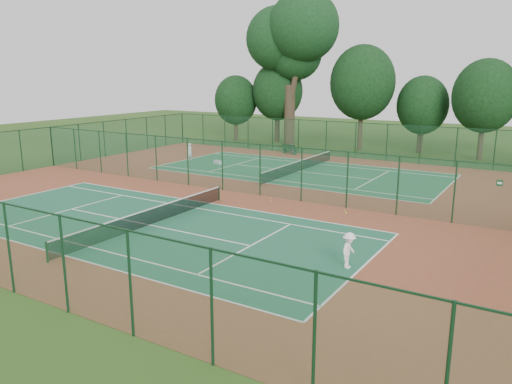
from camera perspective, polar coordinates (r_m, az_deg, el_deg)
ground at (r=34.48m, az=-1.73°, el=-0.08°), size 120.00×120.00×0.00m
red_pad at (r=34.48m, az=-1.73°, el=-0.07°), size 40.00×36.00×0.01m
court_near at (r=27.64m, az=-11.98°, el=-3.74°), size 23.77×10.97×0.01m
court_far at (r=42.13m, az=4.96°, el=2.36°), size 23.77×10.97×0.01m
fence_north at (r=49.99m, az=9.64°, el=5.97°), size 40.00×0.09×3.50m
fence_west at (r=47.93m, az=-22.30°, el=4.86°), size 0.09×36.00×3.50m
fence_divider at (r=34.11m, az=-1.75°, el=2.80°), size 40.00×0.09×3.50m
tennis_net_near at (r=27.49m, az=-12.03°, el=-2.69°), size 0.10×12.90×0.97m
tennis_net_far at (r=42.03m, az=4.98°, el=3.07°), size 0.10×12.90×0.97m
player_near at (r=21.36m, az=10.56°, el=-6.58°), size 0.58×1.00×1.55m
player_far at (r=47.74m, az=-7.61°, el=4.59°), size 0.55×0.69×1.64m
trash_bin at (r=51.94m, az=4.08°, el=4.93°), size 0.60×0.60×0.87m
bench at (r=51.26m, az=3.85°, el=4.92°), size 1.71×0.78×1.02m
kit_bag at (r=45.62m, az=-4.41°, el=3.41°), size 0.92×0.59×0.32m
stray_ball_a at (r=32.17m, az=1.69°, el=-0.98°), size 0.07×0.07×0.07m
stray_ball_b at (r=30.29m, az=10.10°, el=-2.10°), size 0.07×0.07×0.07m
stray_ball_c at (r=32.80m, az=1.69°, el=-0.71°), size 0.06×0.06×0.06m
big_tree at (r=58.41m, az=4.20°, el=17.22°), size 11.03×8.08×16.95m
evergreen_row at (r=55.87m, az=12.45°, el=4.78°), size 39.00×5.00×12.00m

